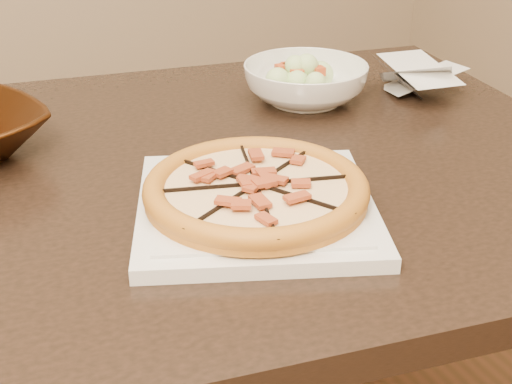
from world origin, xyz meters
The scene contains 6 objects.
dining_table centered at (0.15, 0.09, 0.64)m, with size 1.42×1.00×0.75m.
plate centered at (0.26, -0.09, 0.76)m, with size 0.35×0.35×0.02m.
pizza centered at (0.26, -0.09, 0.78)m, with size 0.26×0.26×0.03m.
salad_bowl centered at (0.49, 0.23, 0.78)m, with size 0.20×0.20×0.06m, color white.
salad centered at (0.49, 0.23, 0.83)m, with size 0.09×0.11×0.04m.
cling_film centered at (0.69, 0.20, 0.78)m, with size 0.17×0.14×0.05m, color white, non-canonical shape.
Camera 1 is at (-0.04, -0.76, 1.16)m, focal length 50.00 mm.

